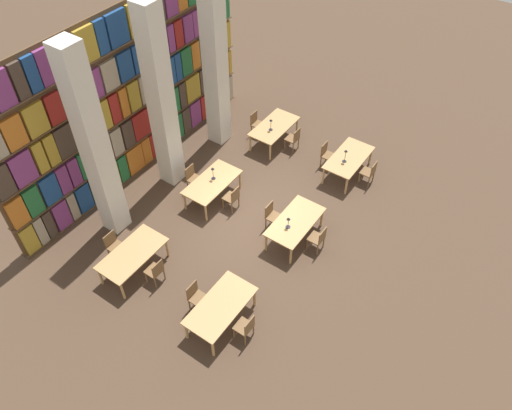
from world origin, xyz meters
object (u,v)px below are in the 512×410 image
object	(u,v)px
reading_table_1	(295,223)
desk_lamp_1	(346,154)
reading_table_0	(221,307)
chair_5	(327,154)
chair_1	(196,296)
reading_table_5	(274,127)
chair_2	(318,238)
desk_lamp_2	(213,171)
chair_7	(114,245)
pillar_center	(161,101)
chair_0	(246,327)
chair_11	(257,123)
desk_lamp_0	(288,221)
chair_8	(232,197)
reading_table_3	(133,255)
chair_4	(369,172)
pillar_right	(215,64)
chair_10	(294,138)
chair_9	(193,178)
desk_lamp_3	(271,123)
chair_6	(156,271)
reading_table_4	(212,183)
chair_3	(272,215)
reading_table_2	(349,159)

from	to	relation	value
reading_table_1	desk_lamp_1	xyz separation A→B (m)	(3.11, 0.06, 0.40)
reading_table_0	chair_5	bearing A→B (deg)	6.44
chair_1	reading_table_5	distance (m)	7.22
chair_2	desk_lamp_2	distance (m)	3.85
desk_lamp_1	chair_7	bearing A→B (deg)	150.43
pillar_center	chair_0	bearing A→B (deg)	-122.26
chair_11	desk_lamp_2	bearing A→B (deg)	11.80
pillar_center	desk_lamp_0	bearing A→B (deg)	-93.17
chair_1	chair_8	distance (m)	3.67
reading_table_3	reading_table_0	bearing A→B (deg)	-88.85
chair_4	pillar_right	bearing A→B (deg)	99.22
chair_1	desk_lamp_0	distance (m)	3.30
desk_lamp_2	chair_10	bearing A→B (deg)	-14.16
chair_0	chair_9	world-z (taller)	same
chair_0	reading_table_0	bearing A→B (deg)	87.78
chair_1	desk_lamp_3	distance (m)	6.97
reading_table_5	pillar_right	bearing A→B (deg)	118.04
desk_lamp_2	chair_11	world-z (taller)	desk_lamp_2
chair_2	desk_lamp_0	distance (m)	1.02
reading_table_0	chair_11	world-z (taller)	chair_11
desk_lamp_0	desk_lamp_2	size ratio (longest dim) A/B	0.84
pillar_right	chair_11	xyz separation A→B (m)	(0.96, -0.95, -2.52)
chair_6	reading_table_4	bearing A→B (deg)	12.30
desk_lamp_0	chair_10	world-z (taller)	desk_lamp_0
chair_1	chair_3	distance (m)	3.48
reading_table_3	reading_table_2	bearing A→B (deg)	-23.37
chair_0	chair_6	xyz separation A→B (m)	(0.00, 2.97, 0.00)
chair_3	chair_9	bearing A→B (deg)	-88.63
chair_3	desk_lamp_0	distance (m)	0.94
chair_1	chair_8	bearing A→B (deg)	-158.02
pillar_center	reading_table_4	size ratio (longest dim) A/B	3.14
chair_2	chair_4	bearing A→B (deg)	0.57
chair_11	reading_table_4	bearing A→B (deg)	12.15
desk_lamp_1	reading_table_3	bearing A→B (deg)	155.93
pillar_right	chair_10	distance (m)	3.68
desk_lamp_0	chair_11	world-z (taller)	desk_lamp_0
reading_table_1	chair_11	distance (m)	5.09
chair_5	chair_8	bearing A→B (deg)	-21.91
chair_2	chair_5	size ratio (longest dim) A/B	1.00
chair_2	pillar_center	bearing A→B (deg)	90.59
reading_table_4	chair_9	size ratio (longest dim) A/B	2.16
chair_9	desk_lamp_2	xyz separation A→B (m)	(0.14, -0.73, 0.55)
pillar_right	chair_2	size ratio (longest dim) A/B	6.77
desk_lamp_1	desk_lamp_3	world-z (taller)	desk_lamp_1
chair_6	pillar_right	bearing A→B (deg)	22.32
desk_lamp_1	chair_0	bearing A→B (deg)	-173.14
chair_9	desk_lamp_3	size ratio (longest dim) A/B	1.96
chair_3	desk_lamp_2	xyz separation A→B (m)	(0.07, 2.25, 0.55)
desk_lamp_1	reading_table_3	size ratio (longest dim) A/B	0.25
chair_3	desk_lamp_0	world-z (taller)	desk_lamp_0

